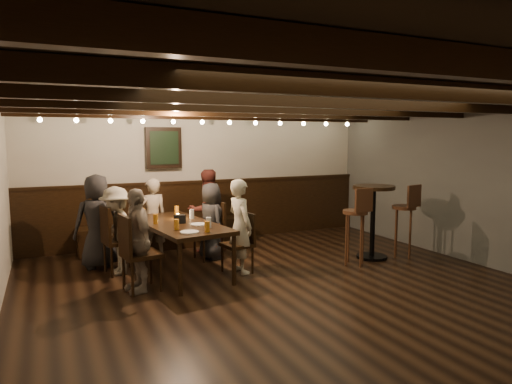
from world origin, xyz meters
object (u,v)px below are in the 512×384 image
chair_right_far (238,255)px  person_left_near (117,230)px  bar_stool_right (404,230)px  high_top_table (373,211)px  person_bench_left (98,221)px  chair_right_near (210,241)px  dining_table (179,227)px  person_right_near (211,221)px  chair_left_far (140,267)px  person_bench_centre (153,218)px  person_bench_right (207,211)px  chair_left_near (120,252)px  bar_stool_left (355,236)px  person_left_far (137,240)px  person_right_far (240,226)px

chair_right_far → person_left_near: person_left_near is taller
bar_stool_right → high_top_table: bearing=150.6°
high_top_table → person_bench_left: bearing=162.3°
chair_right_near → dining_table: bearing=122.0°
person_bench_left → person_right_near: bearing=164.7°
chair_left_far → person_bench_centre: size_ratio=0.76×
person_bench_right → person_left_near: 1.71m
person_bench_left → chair_right_near: bearing=164.5°
high_top_table → bar_stool_right: bearing=-17.3°
chair_left_near → high_top_table: size_ratio=0.83×
chair_right_near → bar_stool_left: size_ratio=0.76×
dining_table → person_right_near: bearing=31.0°
person_left_far → person_right_near: person_left_far is taller
person_right_near → bar_stool_right: bearing=-121.3°
person_bench_centre → person_right_near: size_ratio=1.05×
dining_table → person_left_far: bearing=-149.0°
chair_right_far → bar_stool_right: size_ratio=0.72×
chair_left_near → chair_left_far: bearing=0.0°
person_bench_left → person_bench_right: bearing=-180.0°
chair_left_near → person_left_near: bearing=-90.0°
chair_right_far → person_right_far: (0.03, 0.00, 0.41)m
chair_right_near → person_bench_left: bearing=74.5°
chair_left_near → person_bench_right: size_ratio=0.70×
person_bench_left → bar_stool_right: person_bench_left is taller
person_bench_centre → chair_right_far: bearing=115.6°
person_right_near → high_top_table: (2.35, -1.07, 0.16)m
dining_table → chair_left_near: (-0.78, 0.35, -0.37)m
person_bench_centre → high_top_table: bearing=145.8°
chair_right_far → person_bench_left: (-1.79, 1.11, 0.44)m
chair_right_near → chair_left_near: bearing=90.0°
dining_table → bar_stool_left: size_ratio=1.72×
person_bench_left → person_right_far: (1.82, -1.11, -0.03)m
person_left_far → person_right_far: size_ratio=0.97×
person_bench_right → person_left_near: size_ratio=1.12×
bar_stool_left → chair_left_near: bearing=156.5°
chair_right_near → person_bench_centre: size_ratio=0.71×
person_bench_left → person_right_far: 2.13m
chair_right_far → person_bench_centre: size_ratio=0.67×
person_bench_left → high_top_table: person_bench_left is taller
bar_stool_left → person_left_near: bearing=156.7°
chair_right_near → chair_right_far: chair_right_near is taller
chair_left_near → chair_right_near: bearing=90.0°
chair_right_near → person_bench_left: (-1.67, 0.22, 0.42)m
dining_table → person_right_far: bearing=-31.0°
person_left_near → high_top_table: 3.93m
high_top_table → bar_stool_left: bearing=-157.5°
dining_table → bar_stool_right: bar_stool_right is taller
chair_left_near → high_top_table: (3.80, -0.87, 0.47)m
chair_left_near → chair_right_near: (1.43, 0.20, -0.02)m
dining_table → chair_left_near: 0.93m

